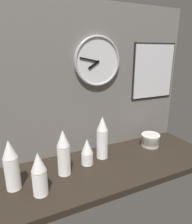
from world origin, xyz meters
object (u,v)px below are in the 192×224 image
object	(u,v)px
cup_stack_center_right	(102,137)
bowl_stack_far_right	(150,139)
cup_stack_far_left	(11,165)
cup_stack_center	(87,152)
wall_clock	(98,61)
menu_board	(154,72)
cup_stack_center_left	(64,152)
cup_stack_left	(39,174)

from	to	relation	value
cup_stack_center_right	bowl_stack_far_right	bearing A→B (deg)	-0.28
cup_stack_far_left	cup_stack_center	distance (cm)	47.22
wall_clock	menu_board	distance (cm)	51.51
menu_board	cup_stack_center_left	bearing A→B (deg)	-164.76
cup_stack_far_left	cup_stack_center	bearing A→B (deg)	7.79
cup_stack_center_left	wall_clock	world-z (taller)	wall_clock
cup_stack_left	wall_clock	size ratio (longest dim) A/B	0.71
cup_stack_center_left	cup_stack_far_left	world-z (taller)	same
cup_stack_far_left	wall_clock	distance (cm)	84.43
cup_stack_center_right	bowl_stack_far_right	world-z (taller)	cup_stack_center_right
cup_stack_center	menu_board	xyz separation A→B (cm)	(66.67, 18.42, 48.04)
cup_stack_center_left	cup_stack_center	size ratio (longest dim) A/B	1.60
cup_stack_left	wall_clock	xyz separation A→B (cm)	(49.80, 34.50, 53.92)
cup_stack_center_right	cup_stack_far_left	xyz separation A→B (cm)	(-59.54, -10.09, -0.78)
cup_stack_left	cup_stack_center_left	world-z (taller)	cup_stack_center_left
cup_stack_far_left	cup_stack_center_left	bearing A→B (deg)	3.81
bowl_stack_far_right	wall_clock	size ratio (longest dim) A/B	0.43
cup_stack_center_right	cup_stack_center	world-z (taller)	cup_stack_center_right
menu_board	wall_clock	bearing A→B (deg)	-179.00
cup_stack_left	cup_stack_center_left	xyz separation A→B (cm)	(16.76, 12.56, 2.34)
cup_stack_center_right	cup_stack_center_left	size ratio (longest dim) A/B	1.05
wall_clock	cup_stack_center	bearing A→B (deg)	-132.30
cup_stack_left	cup_stack_center	distance (cm)	37.99
cup_stack_center_right	cup_stack_far_left	bearing A→B (deg)	-170.38
cup_stack_left	menu_board	bearing A→B (deg)	19.39
bowl_stack_far_right	wall_clock	world-z (taller)	wall_clock
cup_stack_center	cup_stack_center_left	bearing A→B (deg)	-165.56
cup_stack_center_left	wall_clock	distance (cm)	65.06
cup_stack_center	cup_stack_left	bearing A→B (deg)	-153.38
cup_stack_left	cup_stack_center_right	bearing A→B (deg)	23.80
bowl_stack_far_right	cup_stack_center_left	bearing A→B (deg)	-173.83
cup_stack_far_left	bowl_stack_far_right	size ratio (longest dim) A/B	1.99
cup_stack_center_left	bowl_stack_far_right	distance (cm)	74.22
cup_stack_center_right	menu_board	size ratio (longest dim) A/B	0.70
cup_stack_left	cup_stack_far_left	distance (cm)	16.66
cup_stack_left	cup_stack_center_right	xyz separation A→B (cm)	(46.92, 20.70, 3.13)
cup_stack_center	cup_stack_far_left	bearing A→B (deg)	-172.21
cup_stack_center_right	bowl_stack_far_right	size ratio (longest dim) A/B	2.10
bowl_stack_far_right	wall_clock	bearing A→B (deg)	160.78
cup_stack_center_left	bowl_stack_far_right	world-z (taller)	cup_stack_center_left
cup_stack_far_left	cup_stack_left	bearing A→B (deg)	-40.04
cup_stack_far_left	cup_stack_center_right	bearing A→B (deg)	9.62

